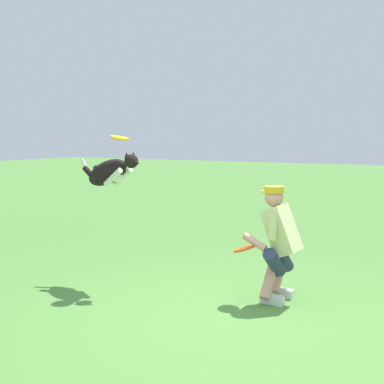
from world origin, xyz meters
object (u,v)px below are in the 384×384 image
object	(u,v)px
frisbee_flying	(120,138)
frisbee_held	(244,248)
dog	(110,172)
person	(278,240)

from	to	relation	value
frisbee_flying	frisbee_held	bearing A→B (deg)	-174.11
frisbee_held	dog	bearing A→B (deg)	3.17
frisbee_held	person	bearing A→B (deg)	-143.67
person	frisbee_held	xyz separation A→B (m)	(0.31, 0.23, -0.09)
person	dog	bearing A→B (deg)	10.86
person	frisbee_flying	size ratio (longest dim) A/B	5.58
frisbee_flying	person	bearing A→B (deg)	-168.32
dog	person	bearing A→B (deg)	18.81
dog	frisbee_held	world-z (taller)	dog
frisbee_flying	frisbee_held	size ratio (longest dim) A/B	0.90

